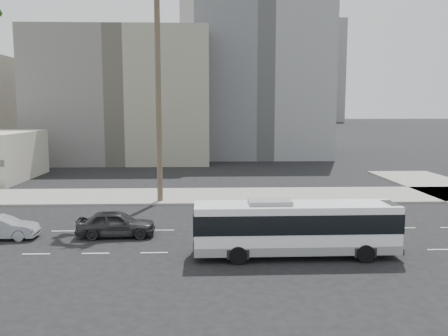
{
  "coord_description": "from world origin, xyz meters",
  "views": [
    {
      "loc": [
        -0.24,
        -23.22,
        7.33
      ],
      "look_at": [
        0.74,
        4.0,
        3.89
      ],
      "focal_mm": 37.2,
      "sensor_mm": 36.0,
      "label": 1
    }
  ],
  "objects": [
    {
      "name": "ground",
      "position": [
        0.0,
        0.0,
        0.0
      ],
      "size": [
        700.0,
        700.0,
        0.0
      ],
      "primitive_type": "plane",
      "color": "black",
      "rests_on": "ground"
    },
    {
      "name": "sidewalk_north",
      "position": [
        0.0,
        15.5,
        0.07
      ],
      "size": [
        120.0,
        7.0,
        0.15
      ],
      "primitive_type": "cube",
      "color": "gray",
      "rests_on": "ground"
    },
    {
      "name": "midrise_beige_west",
      "position": [
        -12.0,
        45.0,
        9.0
      ],
      "size": [
        24.0,
        18.0,
        18.0
      ],
      "primitive_type": "cube",
      "color": "slate",
      "rests_on": "ground"
    },
    {
      "name": "midrise_gray_center",
      "position": [
        8.0,
        52.0,
        13.0
      ],
      "size": [
        20.0,
        20.0,
        26.0
      ],
      "primitive_type": "cube",
      "color": "slate",
      "rests_on": "ground"
    },
    {
      "name": "civic_tower",
      "position": [
        -2.0,
        250.0,
        38.83
      ],
      "size": [
        42.0,
        42.0,
        129.0
      ],
      "color": "beige",
      "rests_on": "ground"
    },
    {
      "name": "highrise_right",
      "position": [
        45.0,
        230.0,
        35.0
      ],
      "size": [
        26.0,
        26.0,
        70.0
      ],
      "primitive_type": "cube",
      "color": "slate",
      "rests_on": "ground"
    },
    {
      "name": "highrise_far",
      "position": [
        70.0,
        260.0,
        30.0
      ],
      "size": [
        22.0,
        22.0,
        60.0
      ],
      "primitive_type": "cube",
      "color": "slate",
      "rests_on": "ground"
    },
    {
      "name": "city_bus",
      "position": [
        4.14,
        -0.8,
        1.53
      ],
      "size": [
        10.14,
        2.48,
        2.91
      ],
      "rotation": [
        0.0,
        0.0,
        0.01
      ],
      "color": "white",
      "rests_on": "ground"
    },
    {
      "name": "car_a",
      "position": [
        -5.55,
        3.23,
        0.76
      ],
      "size": [
        1.96,
        4.55,
        1.53
      ],
      "primitive_type": "imported",
      "rotation": [
        0.0,
        0.0,
        1.61
      ],
      "color": "#2E2E30",
      "rests_on": "ground"
    },
    {
      "name": "car_b",
      "position": [
        -11.95,
        2.93,
        0.66
      ],
      "size": [
        1.5,
        4.02,
        1.31
      ],
      "primitive_type": "imported",
      "rotation": [
        0.0,
        0.0,
        1.6
      ],
      "color": "#94989F",
      "rests_on": "ground"
    }
  ]
}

